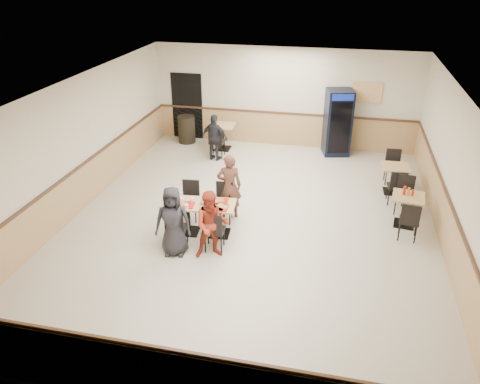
% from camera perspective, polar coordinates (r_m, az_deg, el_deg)
% --- Properties ---
extents(ground, '(10.00, 10.00, 0.00)m').
position_cam_1_polar(ground, '(10.48, 1.38, -3.67)').
color(ground, beige).
rests_on(ground, ground).
extents(room_shell, '(10.00, 10.00, 10.00)m').
position_cam_1_polar(room_shell, '(12.36, 11.88, 3.65)').
color(room_shell, silver).
rests_on(room_shell, ground).
extents(main_table, '(1.39, 0.79, 0.71)m').
position_cam_1_polar(main_table, '(9.86, -4.48, -2.65)').
color(main_table, black).
rests_on(main_table, ground).
extents(main_chairs, '(1.32, 1.66, 0.90)m').
position_cam_1_polar(main_chairs, '(9.88, -4.74, -2.74)').
color(main_chairs, black).
rests_on(main_chairs, ground).
extents(diner_woman_left, '(0.77, 0.57, 1.44)m').
position_cam_1_polar(diner_woman_left, '(9.15, -8.16, -3.57)').
color(diner_woman_left, '#222227').
rests_on(diner_woman_left, ground).
extents(diner_woman_right, '(0.82, 0.73, 1.40)m').
position_cam_1_polar(diner_woman_right, '(9.00, -3.46, -4.02)').
color(diner_woman_right, '#9C2F1C').
rests_on(diner_woman_right, ground).
extents(diner_man_opposite, '(0.62, 0.49, 1.51)m').
position_cam_1_polar(diner_man_opposite, '(10.37, -1.33, 0.72)').
color(diner_man_opposite, brown).
rests_on(diner_man_opposite, ground).
extents(lone_diner, '(0.84, 0.48, 1.36)m').
position_cam_1_polar(lone_diner, '(13.50, -3.10, 6.63)').
color(lone_diner, '#222227').
rests_on(lone_diner, ground).
extents(tabletop_clutter, '(1.18, 0.68, 0.12)m').
position_cam_1_polar(tabletop_clutter, '(9.67, -4.43, -1.50)').
color(tabletop_clutter, red).
rests_on(tabletop_clutter, main_table).
extents(side_table_near, '(0.74, 0.74, 0.71)m').
position_cam_1_polar(side_table_near, '(10.77, 19.68, -1.60)').
color(side_table_near, black).
rests_on(side_table_near, ground).
extents(side_table_near_chair_south, '(0.47, 0.47, 0.90)m').
position_cam_1_polar(side_table_near_chair_south, '(10.28, 19.94, -3.17)').
color(side_table_near_chair_south, black).
rests_on(side_table_near_chair_south, ground).
extents(side_table_near_chair_north, '(0.47, 0.47, 0.90)m').
position_cam_1_polar(side_table_near_chair_north, '(11.28, 19.41, -0.37)').
color(side_table_near_chair_north, black).
rests_on(side_table_near_chair_north, ground).
extents(side_table_far, '(0.70, 0.70, 0.71)m').
position_cam_1_polar(side_table_far, '(12.19, 18.34, 1.97)').
color(side_table_far, black).
rests_on(side_table_far, ground).
extents(side_table_far_chair_south, '(0.44, 0.44, 0.90)m').
position_cam_1_polar(side_table_far_chair_south, '(11.69, 18.51, 0.73)').
color(side_table_far_chair_south, black).
rests_on(side_table_far_chair_south, ground).
extents(side_table_far_chair_north, '(0.44, 0.44, 0.90)m').
position_cam_1_polar(side_table_far_chair_north, '(12.72, 18.15, 2.92)').
color(side_table_far_chair_north, black).
rests_on(side_table_far_chair_north, ground).
extents(condiment_caddy, '(0.23, 0.06, 0.20)m').
position_cam_1_polar(condiment_caddy, '(10.67, 19.76, 0.08)').
color(condiment_caddy, red).
rests_on(condiment_caddy, side_table_near).
extents(back_table, '(0.74, 0.74, 0.78)m').
position_cam_1_polar(back_table, '(14.35, -2.15, 7.19)').
color(back_table, black).
rests_on(back_table, ground).
extents(back_table_chair_lone, '(0.46, 0.46, 0.98)m').
position_cam_1_polar(back_table_chair_lone, '(13.79, -2.80, 6.25)').
color(back_table_chair_lone, black).
rests_on(back_table_chair_lone, ground).
extents(pepsi_cooler, '(0.88, 0.88, 1.94)m').
position_cam_1_polar(pepsi_cooler, '(14.15, 11.82, 8.30)').
color(pepsi_cooler, black).
rests_on(pepsi_cooler, ground).
extents(trash_bin, '(0.54, 0.54, 0.85)m').
position_cam_1_polar(trash_bin, '(15.05, -6.53, 7.61)').
color(trash_bin, black).
rests_on(trash_bin, ground).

